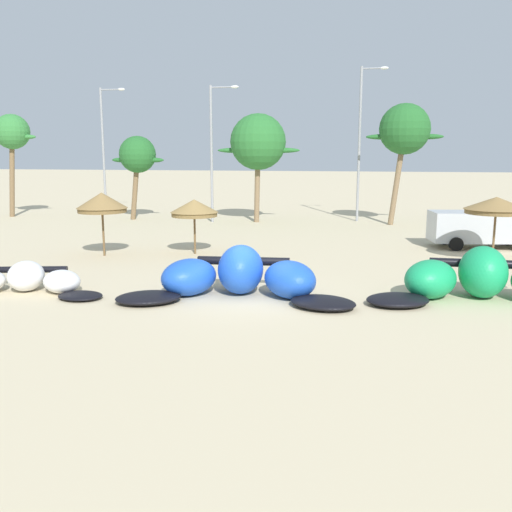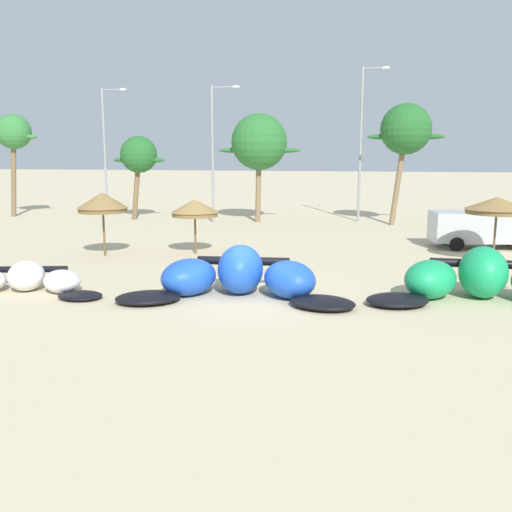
{
  "view_description": "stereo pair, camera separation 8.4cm",
  "coord_description": "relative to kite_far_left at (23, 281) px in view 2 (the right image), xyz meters",
  "views": [
    {
      "loc": [
        3.78,
        -18.14,
        4.78
      ],
      "look_at": [
        -0.22,
        2.0,
        1.0
      ],
      "focal_mm": 39.56,
      "sensor_mm": 36.0,
      "label": 1
    },
    {
      "loc": [
        3.86,
        -18.12,
        4.78
      ],
      "look_at": [
        -0.22,
        2.0,
        1.0
      ],
      "focal_mm": 39.56,
      "sensor_mm": 36.0,
      "label": 2
    }
  ],
  "objects": [
    {
      "name": "ground_plane",
      "position": [
        7.79,
        1.14,
        -0.41
      ],
      "size": [
        260.0,
        260.0,
        0.0
      ],
      "primitive_type": "plane",
      "color": "beige"
    },
    {
      "name": "kite_far_left",
      "position": [
        0.0,
        0.0,
        0.0
      ],
      "size": [
        6.02,
        3.55,
        1.06
      ],
      "color": "black",
      "rests_on": "ground"
    },
    {
      "name": "kite_left",
      "position": [
        7.41,
        1.01,
        0.23
      ],
      "size": [
        8.07,
        4.07,
        1.68
      ],
      "color": "black",
      "rests_on": "ground"
    },
    {
      "name": "kite_left_of_center",
      "position": [
        15.41,
        2.03,
        0.25
      ],
      "size": [
        8.04,
        3.67,
        1.73
      ],
      "color": "black",
      "rests_on": "ground"
    },
    {
      "name": "beach_umbrella_near_van",
      "position": [
        -0.5,
        7.15,
        2.1
      ],
      "size": [
        2.34,
        2.34,
        2.97
      ],
      "color": "brown",
      "rests_on": "ground"
    },
    {
      "name": "beach_umbrella_middle",
      "position": [
        3.52,
        8.51,
        1.79
      ],
      "size": [
        2.27,
        2.27,
        2.6
      ],
      "color": "brown",
      "rests_on": "ground"
    },
    {
      "name": "beach_umbrella_near_palms",
      "position": [
        17.05,
        9.01,
        2.12
      ],
      "size": [
        2.73,
        2.73,
        2.89
      ],
      "color": "brown",
      "rests_on": "ground"
    },
    {
      "name": "parked_car_second",
      "position": [
        17.23,
        12.98,
        0.69
      ],
      "size": [
        5.44,
        2.81,
        1.84
      ],
      "color": "#B2B7BC",
      "rests_on": "ground"
    },
    {
      "name": "palm_leftmost",
      "position": [
        -14.33,
        21.08,
        5.73
      ],
      "size": [
        3.83,
        2.55,
        7.57
      ],
      "color": "brown",
      "rests_on": "ground"
    },
    {
      "name": "palm_left",
      "position": [
        -4.6,
        21.18,
        4.15
      ],
      "size": [
        3.9,
        2.6,
        5.95
      ],
      "color": "brown",
      "rests_on": "ground"
    },
    {
      "name": "palm_left_of_gap",
      "position": [
        4.09,
        21.41,
        5.04
      ],
      "size": [
        5.72,
        3.81,
        7.4
      ],
      "color": "#7F6647",
      "rests_on": "ground"
    },
    {
      "name": "palm_center_left",
      "position": [
        13.75,
        21.7,
        5.8
      ],
      "size": [
        4.95,
        3.3,
        7.94
      ],
      "color": "#7F6647",
      "rests_on": "ground"
    },
    {
      "name": "lamppost_west",
      "position": [
        -8.53,
        24.23,
        4.98
      ],
      "size": [
        2.08,
        0.24,
        9.62
      ],
      "color": "gray",
      "rests_on": "ground"
    },
    {
      "name": "lamppost_west_center",
      "position": [
        1.14,
        20.75,
        4.77
      ],
      "size": [
        2.02,
        0.24,
        9.21
      ],
      "color": "gray",
      "rests_on": "ground"
    },
    {
      "name": "lamppost_east_center",
      "position": [
        10.98,
        23.29,
        5.4
      ],
      "size": [
        1.86,
        0.24,
        10.5
      ],
      "color": "gray",
      "rests_on": "ground"
    }
  ]
}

